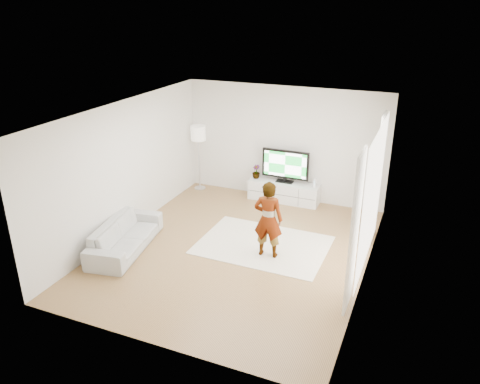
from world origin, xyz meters
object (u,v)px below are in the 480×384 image
at_px(sofa, 125,236).
at_px(floor_lamp, 198,136).
at_px(player, 268,219).
at_px(media_console, 284,191).
at_px(television, 285,165).
at_px(rug, 263,245).

relative_size(sofa, floor_lamp, 1.19).
bearing_deg(player, media_console, -83.87).
bearing_deg(media_console, floor_lamp, -178.39).
distance_m(media_console, television, 0.69).
xyz_separation_m(television, sofa, (-2.17, -3.59, -0.64)).
bearing_deg(player, sofa, 12.54).
bearing_deg(sofa, player, -82.52).
xyz_separation_m(media_console, floor_lamp, (-2.31, -0.06, 1.19)).
height_order(player, floor_lamp, floor_lamp).
bearing_deg(sofa, television, -41.27).
distance_m(media_console, floor_lamp, 2.60).
bearing_deg(player, television, -83.98).
bearing_deg(floor_lamp, player, -42.86).
relative_size(television, sofa, 0.58).
height_order(media_console, rug, media_console).
height_order(rug, player, player).
distance_m(media_console, player, 2.81).
relative_size(media_console, floor_lamp, 1.03).
bearing_deg(rug, television, 97.44).
xyz_separation_m(media_console, television, (-0.00, 0.03, 0.69)).
bearing_deg(sofa, floor_lamp, -7.77).
bearing_deg(floor_lamp, television, 2.29).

